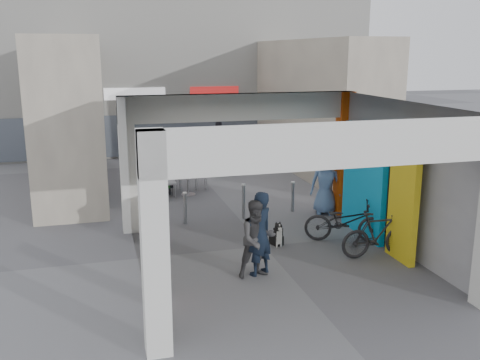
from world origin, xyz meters
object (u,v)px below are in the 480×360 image
object	(u,v)px
bicycle_rear	(378,234)
man_with_dog	(259,234)
produce_stand	(152,183)
man_back_turned	(257,239)
man_elderly	(326,184)
man_crates	(219,147)
border_collie	(277,236)
bicycle_front	(345,222)
white_van	(235,144)
cafe_set	(183,183)

from	to	relation	value
bicycle_rear	man_with_dog	bearing A→B (deg)	96.02
produce_stand	bicycle_rear	xyz separation A→B (m)	(4.36, -6.94, 0.18)
produce_stand	man_back_turned	size ratio (longest dim) A/B	0.81
man_with_dog	man_elderly	distance (m)	4.79
man_crates	man_with_dog	bearing A→B (deg)	93.09
border_collie	man_crates	size ratio (longest dim) A/B	0.31
man_with_dog	bicycle_front	size ratio (longest dim) A/B	0.91
man_back_turned	white_van	size ratio (longest dim) A/B	0.41
man_back_turned	man_elderly	size ratio (longest dim) A/B	0.92
bicycle_rear	white_van	size ratio (longest dim) A/B	0.44
man_with_dog	man_back_turned	size ratio (longest dim) A/B	1.09
man_crates	white_van	size ratio (longest dim) A/B	0.49
man_crates	man_elderly	bearing A→B (deg)	116.76
border_collie	white_van	size ratio (longest dim) A/B	0.15
cafe_set	white_van	bearing A→B (deg)	58.01
bicycle_rear	border_collie	bearing A→B (deg)	58.48
man_elderly	cafe_set	bearing A→B (deg)	159.49
man_with_dog	bicycle_rear	world-z (taller)	man_with_dog
cafe_set	man_back_turned	xyz separation A→B (m)	(0.38, -7.16, 0.48)
border_collie	man_crates	bearing A→B (deg)	68.03
produce_stand	man_elderly	world-z (taller)	man_elderly
man_elderly	bicycle_rear	distance (m)	3.42
man_elderly	man_crates	size ratio (longest dim) A/B	0.90
produce_stand	white_van	size ratio (longest dim) A/B	0.33
man_with_dog	border_collie	bearing A→B (deg)	-150.65
produce_stand	man_crates	bearing A→B (deg)	43.14
man_with_dog	man_elderly	bearing A→B (deg)	-159.56
cafe_set	bicycle_front	size ratio (longest dim) A/B	0.81
man_with_dog	man_back_turned	distance (m)	0.15
cafe_set	bicycle_front	world-z (taller)	bicycle_front
produce_stand	white_van	bearing A→B (deg)	50.86
man_with_dog	man_crates	size ratio (longest dim) A/B	0.91
cafe_set	white_van	world-z (taller)	white_van
produce_stand	man_with_dog	distance (m)	7.34
man_back_turned	man_crates	size ratio (longest dim) A/B	0.83
man_back_turned	border_collie	bearing A→B (deg)	50.94
border_collie	man_with_dog	size ratio (longest dim) A/B	0.34
man_with_dog	bicycle_front	world-z (taller)	man_with_dog
produce_stand	white_van	distance (m)	6.38
cafe_set	bicycle_rear	world-z (taller)	bicycle_rear
man_back_turned	man_crates	distance (m)	10.00
cafe_set	border_collie	bearing A→B (deg)	-75.99
cafe_set	man_with_dog	world-z (taller)	man_with_dog
man_crates	bicycle_rear	world-z (taller)	man_crates
border_collie	bicycle_front	size ratio (longest dim) A/B	0.31
man_with_dog	bicycle_rear	distance (m)	2.93
cafe_set	white_van	xyz separation A→B (m)	(3.11, 4.97, 0.34)
border_collie	cafe_set	bearing A→B (deg)	85.51
cafe_set	produce_stand	distance (m)	1.02
produce_stand	man_crates	world-z (taller)	man_crates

